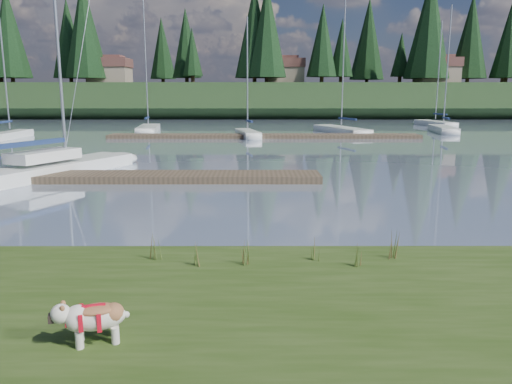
{
  "coord_description": "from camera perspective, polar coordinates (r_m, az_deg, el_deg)",
  "views": [
    {
      "loc": [
        1.25,
        -11.98,
        3.62
      ],
      "look_at": [
        1.27,
        -0.5,
        1.36
      ],
      "focal_mm": 35.0,
      "sensor_mm": 36.0,
      "label": 1
    }
  ],
  "objects": [
    {
      "name": "weed_0",
      "position": [
        9.78,
        -6.84,
        -7.15
      ],
      "size": [
        0.17,
        0.14,
        0.51
      ],
      "color": "#475B23",
      "rests_on": "bank"
    },
    {
      "name": "bank",
      "position": [
        7.02,
        -10.92,
        -18.48
      ],
      "size": [
        60.0,
        9.0,
        0.35
      ],
      "primitive_type": "cube",
      "color": "#324819",
      "rests_on": "ground"
    },
    {
      "name": "conifer_3",
      "position": [
        85.12,
        -8.01,
        16.5
      ],
      "size": [
        4.84,
        4.84,
        12.25
      ],
      "color": "#382619",
      "rests_on": "ridge"
    },
    {
      "name": "conifer_2",
      "position": [
        84.76,
        -19.02,
        17.28
      ],
      "size": [
        6.6,
        6.6,
        16.05
      ],
      "color": "#382619",
      "rests_on": "ridge"
    },
    {
      "name": "sailboat_bg_0",
      "position": [
        46.93,
        -25.96,
        6.0
      ],
      "size": [
        1.32,
        6.59,
        9.72
      ],
      "rotation": [
        0.0,
        0.0,
        1.57
      ],
      "color": "white",
      "rests_on": "ground"
    },
    {
      "name": "bulldog",
      "position": [
        7.15,
        -18.02,
        -13.36
      ],
      "size": [
        1.01,
        0.59,
        0.59
      ],
      "rotation": [
        0.0,
        0.0,
        3.44
      ],
      "color": "silver",
      "rests_on": "bank"
    },
    {
      "name": "ridge",
      "position": [
        85.0,
        -0.95,
        10.38
      ],
      "size": [
        200.0,
        20.0,
        5.0
      ],
      "primitive_type": "cube",
      "color": "#1F3419",
      "rests_on": "ground"
    },
    {
      "name": "house_1",
      "position": [
        83.2,
        3.28,
        13.66
      ],
      "size": [
        6.3,
        5.3,
        4.65
      ],
      "color": "gray",
      "rests_on": "ridge"
    },
    {
      "name": "mud_lip",
      "position": [
        11.04,
        -6.65,
        -7.69
      ],
      "size": [
        60.0,
        0.5,
        0.14
      ],
      "primitive_type": "cube",
      "color": "#33281C",
      "rests_on": "ground"
    },
    {
      "name": "dock_near",
      "position": [
        21.91,
        -13.96,
        1.69
      ],
      "size": [
        16.0,
        2.0,
        0.3
      ],
      "primitive_type": "cube",
      "color": "#4C3D2C",
      "rests_on": "ground"
    },
    {
      "name": "ground",
      "position": [
        42.16,
        -1.8,
        6.2
      ],
      "size": [
        200.0,
        200.0,
        0.0
      ],
      "primitive_type": "plane",
      "color": "#8291AA",
      "rests_on": "ground"
    },
    {
      "name": "sailboat_bg_3",
      "position": [
        48.81,
        9.26,
        7.12
      ],
      "size": [
        4.65,
        9.84,
        14.06
      ],
      "rotation": [
        0.0,
        0.0,
        1.87
      ],
      "color": "white",
      "rests_on": "ground"
    },
    {
      "name": "sailboat_bg_1",
      "position": [
        50.94,
        -12.12,
        7.18
      ],
      "size": [
        2.74,
        8.89,
        12.96
      ],
      "rotation": [
        0.0,
        0.0,
        1.69
      ],
      "color": "white",
      "rests_on": "ground"
    },
    {
      "name": "house_2",
      "position": [
        86.01,
        19.97,
        12.95
      ],
      "size": [
        6.3,
        5.3,
        4.65
      ],
      "color": "gray",
      "rests_on": "ridge"
    },
    {
      "name": "sailboat_bg_4",
      "position": [
        52.37,
        20.43,
        6.83
      ],
      "size": [
        2.79,
        8.17,
        11.82
      ],
      "rotation": [
        0.0,
        0.0,
        1.42
      ],
      "color": "white",
      "rests_on": "ground"
    },
    {
      "name": "conifer_5",
      "position": [
        83.44,
        9.78,
        15.93
      ],
      "size": [
        3.96,
        3.96,
        10.35
      ],
      "color": "#382619",
      "rests_on": "ridge"
    },
    {
      "name": "sailboat_main",
      "position": [
        24.86,
        -20.93,
        3.0
      ],
      "size": [
        5.86,
        9.79,
        14.1
      ],
      "rotation": [
        0.0,
        0.0,
        1.14
      ],
      "color": "white",
      "rests_on": "ground"
    },
    {
      "name": "conifer_6",
      "position": [
        84.97,
        19.19,
        17.56
      ],
      "size": [
        7.04,
        7.04,
        17.0
      ],
      "color": "#382619",
      "rests_on": "ridge"
    },
    {
      "name": "conifer_4",
      "position": [
        78.58,
        1.25,
        18.06
      ],
      "size": [
        6.16,
        6.16,
        15.1
      ],
      "color": "#382619",
      "rests_on": "ridge"
    },
    {
      "name": "weed_3",
      "position": [
        10.22,
        -11.39,
        -6.29
      ],
      "size": [
        0.17,
        0.14,
        0.59
      ],
      "color": "#475B23",
      "rests_on": "bank"
    },
    {
      "name": "weed_5",
      "position": [
        10.5,
        15.46,
        -5.99
      ],
      "size": [
        0.17,
        0.14,
        0.6
      ],
      "color": "#475B23",
      "rests_on": "bank"
    },
    {
      "name": "dock_far",
      "position": [
        42.13,
        0.94,
        6.41
      ],
      "size": [
        26.0,
        2.2,
        0.3
      ],
      "primitive_type": "cube",
      "color": "#4C3D2C",
      "rests_on": "ground"
    },
    {
      "name": "weed_4",
      "position": [
        10.07,
        6.67,
        -6.69
      ],
      "size": [
        0.17,
        0.14,
        0.47
      ],
      "color": "#475B23",
      "rests_on": "bank"
    },
    {
      "name": "weed_2",
      "position": [
        9.92,
        11.9,
        -6.93
      ],
      "size": [
        0.17,
        0.14,
        0.56
      ],
      "color": "#475B23",
      "rests_on": "bank"
    },
    {
      "name": "sailboat_bg_2",
      "position": [
        43.43,
        -1.1,
        6.79
      ],
      "size": [
        2.53,
        6.66,
        9.98
      ],
      "rotation": [
        0.0,
        0.0,
        1.77
      ],
      "color": "white",
      "rests_on": "ground"
    },
    {
      "name": "sailboat_bg_5",
      "position": [
        62.13,
        19.48,
        7.46
      ],
      "size": [
        2.82,
        8.37,
        11.72
      ],
      "rotation": [
        0.0,
        0.0,
        1.72
      ],
      "color": "white",
      "rests_on": "ground"
    },
    {
      "name": "house_0",
      "position": [
        85.3,
        -16.35,
        13.18
      ],
      "size": [
        6.3,
        5.3,
        4.65
      ],
      "color": "gray",
      "rests_on": "ridge"
    },
    {
      "name": "conifer_7",
      "position": [
        92.84,
        26.97,
        15.26
      ],
      "size": [
        5.28,
        5.28,
        13.2
      ],
      "color": "#382619",
      "rests_on": "ridge"
    },
    {
      "name": "weed_1",
      "position": [
        9.79,
        -1.08,
        -6.9
      ],
      "size": [
        0.17,
        0.14,
        0.57
      ],
      "color": "#475B23",
      "rests_on": "bank"
    }
  ]
}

